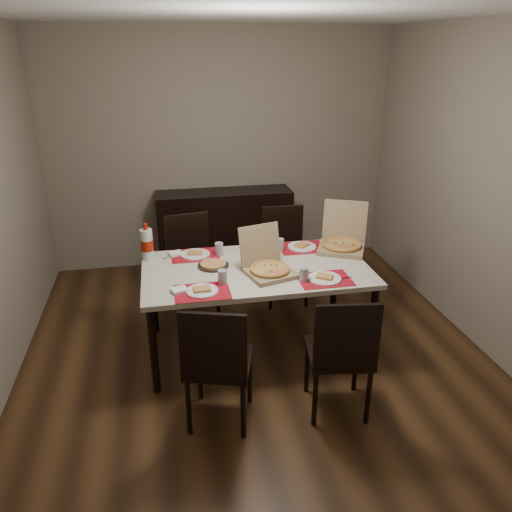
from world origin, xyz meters
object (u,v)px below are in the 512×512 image
dining_table (256,275)px  chair_near_left (217,361)px  chair_far_right (284,250)px  soda_bottle (147,244)px  sideboard (225,230)px  dip_bowl (267,254)px  chair_near_right (341,352)px  pizza_box_center (268,267)px  chair_far_left (191,259)px

dining_table → chair_near_left: 0.99m
chair_far_right → soda_bottle: soda_bottle is taller
sideboard → dining_table: (0.02, -1.74, 0.23)m
chair_far_right → dip_bowl: chair_far_right is taller
chair_near_right → pizza_box_center: size_ratio=2.01×
chair_near_left → chair_far_right: bearing=63.3°
dining_table → chair_far_right: (0.46, 0.88, -0.17)m
chair_near_right → pizza_box_center: (-0.33, 0.80, 0.29)m
chair_near_left → chair_far_left: (-0.04, 1.70, 0.00)m
sideboard → chair_far_right: (0.48, -0.86, 0.06)m
chair_far_right → pizza_box_center: (-0.39, -1.01, 0.29)m
dining_table → dip_bowl: size_ratio=17.29×
dining_table → chair_near_right: 1.02m
dip_bowl → sideboard: bearing=96.1°
sideboard → chair_far_right: size_ratio=1.61×
pizza_box_center → dip_bowl: bearing=78.7°
chair_near_right → chair_far_left: bearing=116.4°
sideboard → chair_near_right: chair_near_right is taller
chair_far_left → pizza_box_center: (0.54, -0.94, 0.29)m
chair_far_right → chair_far_left: bearing=-176.0°
sideboard → chair_near_right: bearing=-81.1°
dining_table → pizza_box_center: pizza_box_center is taller
dip_bowl → chair_far_right: bearing=64.1°
dining_table → soda_bottle: (-0.85, 0.34, 0.20)m
dining_table → chair_near_left: chair_near_left is taller
pizza_box_center → soda_bottle: 1.03m
chair_near_right → chair_far_right: same height
chair_near_right → soda_bottle: bearing=134.5°
pizza_box_center → soda_bottle: bearing=153.2°
chair_near_left → chair_near_right: 0.83m
chair_near_right → dining_table: bearing=113.2°
sideboard → pizza_box_center: bearing=-87.2°
soda_bottle → dining_table: bearing=-21.9°
chair_near_left → soda_bottle: bearing=109.1°
dining_table → chair_far_left: (-0.47, 0.82, -0.17)m
soda_bottle → pizza_box_center: bearing=-26.8°
chair_far_right → dip_bowl: (-0.32, -0.65, 0.25)m
chair_far_right → dip_bowl: bearing=-115.9°
chair_near_left → dip_bowl: size_ratio=8.93×
chair_far_right → soda_bottle: (-1.31, -0.54, 0.37)m
chair_near_left → chair_near_right: size_ratio=1.00×
chair_far_left → chair_far_right: same height
sideboard → dining_table: bearing=-89.3°
dining_table → chair_near_right: size_ratio=1.94×
chair_near_left → dip_bowl: (0.57, 1.11, 0.25)m
soda_bottle → chair_far_left: bearing=51.6°
chair_near_right → chair_far_right: 1.81m
chair_far_right → dining_table: bearing=-117.4°
chair_far_left → pizza_box_center: pizza_box_center is taller
dining_table → dip_bowl: dip_bowl is taller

